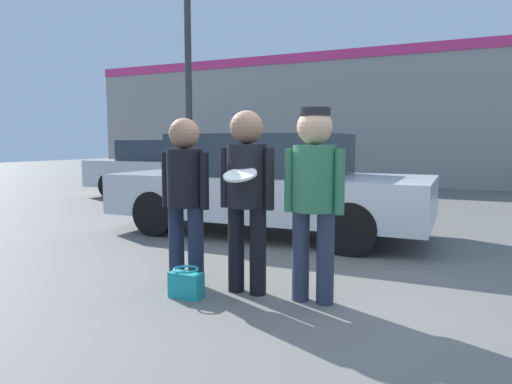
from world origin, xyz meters
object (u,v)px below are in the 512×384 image
(parked_car_near, at_px, (267,184))
(street_lamp, at_px, (199,7))
(person_left, at_px, (185,189))
(person_right, at_px, (314,187))
(handbag, at_px, (186,284))
(parked_car_far, at_px, (174,169))
(person_middle_with_frisbee, at_px, (247,186))

(parked_car_near, distance_m, street_lamp, 3.34)
(person_left, bearing_deg, parked_car_near, 96.60)
(street_lamp, bearing_deg, person_right, -46.56)
(handbag, bearing_deg, parked_car_far, 125.18)
(person_left, height_order, parked_car_far, person_left)
(parked_car_far, xyz_separation_m, street_lamp, (2.39, -2.65, 2.94))
(person_middle_with_frisbee, relative_size, handbag, 5.52)
(person_left, bearing_deg, street_lamp, 118.89)
(person_left, xyz_separation_m, street_lamp, (-1.82, 3.30, 2.73))
(person_right, relative_size, street_lamp, 0.28)
(parked_car_far, bearing_deg, street_lamp, -47.90)
(parked_car_far, relative_size, street_lamp, 0.73)
(parked_car_far, bearing_deg, person_middle_with_frisbee, -50.67)
(person_right, distance_m, street_lamp, 5.20)
(person_right, bearing_deg, person_left, -176.88)
(person_right, height_order, parked_car_near, person_right)
(person_left, distance_m, street_lamp, 4.66)
(parked_car_far, bearing_deg, person_right, -47.15)
(person_middle_with_frisbee, relative_size, parked_car_near, 0.35)
(person_right, height_order, handbag, person_right)
(person_left, xyz_separation_m, handbag, (0.19, -0.30, -0.81))
(person_left, height_order, street_lamp, street_lamp)
(street_lamp, bearing_deg, person_middle_with_frisbee, -53.09)
(person_right, relative_size, parked_car_far, 0.38)
(handbag, bearing_deg, parked_car_near, 99.51)
(parked_car_near, height_order, parked_car_far, parked_car_near)
(person_middle_with_frisbee, height_order, parked_car_near, person_middle_with_frisbee)
(parked_car_far, height_order, street_lamp, street_lamp)
(person_left, bearing_deg, handbag, -57.51)
(person_left, xyz_separation_m, person_middle_with_frisbee, (0.62, 0.05, 0.05))
(parked_car_far, xyz_separation_m, handbag, (4.41, -6.25, -0.60))
(person_middle_with_frisbee, xyz_separation_m, street_lamp, (-2.44, 3.26, 2.68))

